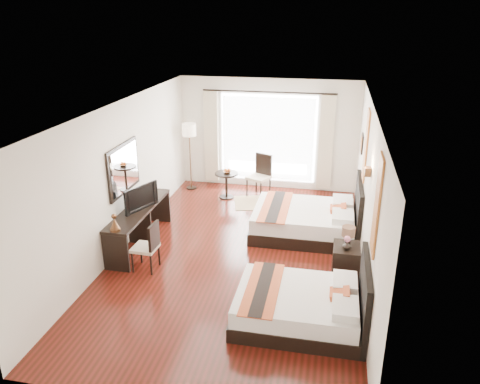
% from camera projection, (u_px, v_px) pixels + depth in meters
% --- Properties ---
extents(floor, '(4.50, 7.50, 0.01)m').
position_uv_depth(floor, '(238.00, 254.00, 8.89)').
color(floor, black).
rests_on(floor, ground).
extents(ceiling, '(4.50, 7.50, 0.02)m').
position_uv_depth(ceiling, '(238.00, 108.00, 7.87)').
color(ceiling, white).
rests_on(ceiling, wall_headboard).
extents(wall_headboard, '(0.01, 7.50, 2.80)m').
position_uv_depth(wall_headboard, '(367.00, 194.00, 7.96)').
color(wall_headboard, silver).
rests_on(wall_headboard, floor).
extents(wall_desk, '(0.01, 7.50, 2.80)m').
position_uv_depth(wall_desk, '(122.00, 177.00, 8.79)').
color(wall_desk, silver).
rests_on(wall_desk, floor).
extents(wall_window, '(4.50, 0.01, 2.80)m').
position_uv_depth(wall_window, '(268.00, 134.00, 11.80)').
color(wall_window, silver).
rests_on(wall_window, floor).
extents(wall_entry, '(4.50, 0.01, 2.80)m').
position_uv_depth(wall_entry, '(167.00, 306.00, 4.96)').
color(wall_entry, silver).
rests_on(wall_entry, floor).
extents(window_glass, '(2.40, 0.02, 2.20)m').
position_uv_depth(window_glass, '(268.00, 138.00, 11.82)').
color(window_glass, white).
rests_on(window_glass, wall_window).
extents(sheer_curtain, '(2.30, 0.02, 2.10)m').
position_uv_depth(sheer_curtain, '(268.00, 139.00, 11.77)').
color(sheer_curtain, white).
rests_on(sheer_curtain, wall_window).
extents(drape_left, '(0.35, 0.14, 2.35)m').
position_uv_depth(drape_left, '(212.00, 137.00, 12.00)').
color(drape_left, '#B8AA8F').
rests_on(drape_left, floor).
extents(drape_right, '(0.35, 0.14, 2.35)m').
position_uv_depth(drape_right, '(326.00, 143.00, 11.47)').
color(drape_right, '#B8AA8F').
rests_on(drape_right, floor).
extents(art_panel_near, '(0.03, 0.50, 1.35)m').
position_uv_depth(art_panel_near, '(377.00, 205.00, 6.10)').
color(art_panel_near, maroon).
rests_on(art_panel_near, wall_headboard).
extents(art_panel_far, '(0.03, 0.50, 1.35)m').
position_uv_depth(art_panel_far, '(366.00, 145.00, 8.81)').
color(art_panel_far, maroon).
rests_on(art_panel_far, wall_headboard).
extents(wall_sconce, '(0.10, 0.14, 0.14)m').
position_uv_depth(wall_sconce, '(368.00, 172.00, 7.48)').
color(wall_sconce, '#4D301B').
rests_on(wall_sconce, wall_headboard).
extents(mirror_frame, '(0.04, 1.25, 0.95)m').
position_uv_depth(mirror_frame, '(123.00, 169.00, 8.79)').
color(mirror_frame, black).
rests_on(mirror_frame, wall_desk).
extents(mirror_glass, '(0.01, 1.12, 0.82)m').
position_uv_depth(mirror_glass, '(125.00, 169.00, 8.78)').
color(mirror_glass, white).
rests_on(mirror_glass, mirror_frame).
extents(bed_near, '(1.89, 1.48, 1.06)m').
position_uv_depth(bed_near, '(303.00, 305.00, 6.87)').
color(bed_near, black).
rests_on(bed_near, floor).
extents(bed_far, '(2.14, 1.67, 1.21)m').
position_uv_depth(bed_far, '(309.00, 220.00, 9.59)').
color(bed_far, black).
rests_on(bed_far, floor).
extents(nightstand, '(0.46, 0.57, 0.55)m').
position_uv_depth(nightstand, '(346.00, 260.00, 8.12)').
color(nightstand, black).
rests_on(nightstand, floor).
extents(table_lamp, '(0.23, 0.23, 0.36)m').
position_uv_depth(table_lamp, '(348.00, 233.00, 8.06)').
color(table_lamp, black).
rests_on(table_lamp, nightstand).
extents(vase, '(0.17, 0.17, 0.14)m').
position_uv_depth(vase, '(346.00, 248.00, 7.91)').
color(vase, black).
rests_on(vase, nightstand).
extents(console_desk, '(0.50, 2.20, 0.76)m').
position_uv_depth(console_desk, '(140.00, 226.00, 9.17)').
color(console_desk, black).
rests_on(console_desk, floor).
extents(television, '(0.43, 0.81, 0.48)m').
position_uv_depth(television, '(138.00, 197.00, 8.95)').
color(television, black).
rests_on(television, console_desk).
extents(bronze_figurine, '(0.21, 0.21, 0.28)m').
position_uv_depth(bronze_figurine, '(115.00, 223.00, 8.07)').
color(bronze_figurine, '#4D301B').
rests_on(bronze_figurine, console_desk).
extents(desk_chair, '(0.44, 0.44, 0.90)m').
position_uv_depth(desk_chair, '(147.00, 255.00, 8.29)').
color(desk_chair, '#BAAB8F').
rests_on(desk_chair, floor).
extents(floor_lamp, '(0.34, 0.34, 1.71)m').
position_uv_depth(floor_lamp, '(189.00, 134.00, 11.64)').
color(floor_lamp, black).
rests_on(floor_lamp, floor).
extents(side_table, '(0.56, 0.56, 0.65)m').
position_uv_depth(side_table, '(226.00, 185.00, 11.45)').
color(side_table, black).
rests_on(side_table, floor).
extents(fruit_bowl, '(0.22, 0.22, 0.05)m').
position_uv_depth(fruit_bowl, '(227.00, 172.00, 11.30)').
color(fruit_bowl, '#412517').
rests_on(fruit_bowl, side_table).
extents(window_chair, '(0.64, 0.64, 1.05)m').
position_uv_depth(window_chair, '(259.00, 184.00, 11.57)').
color(window_chair, '#BAAB8F').
rests_on(window_chair, floor).
extents(jute_rug, '(1.52, 1.21, 0.01)m').
position_uv_depth(jute_rug, '(262.00, 203.00, 11.26)').
color(jute_rug, tan).
rests_on(jute_rug, floor).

